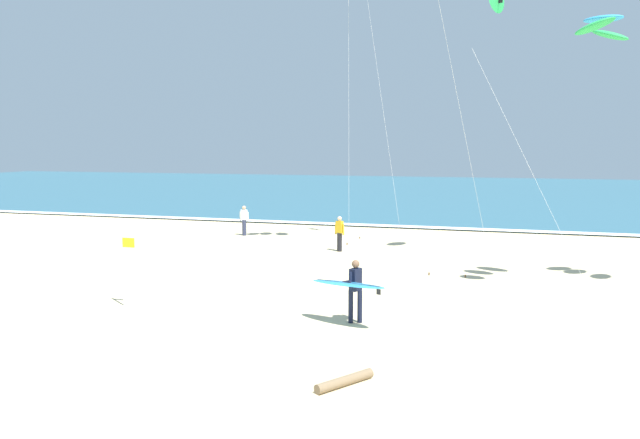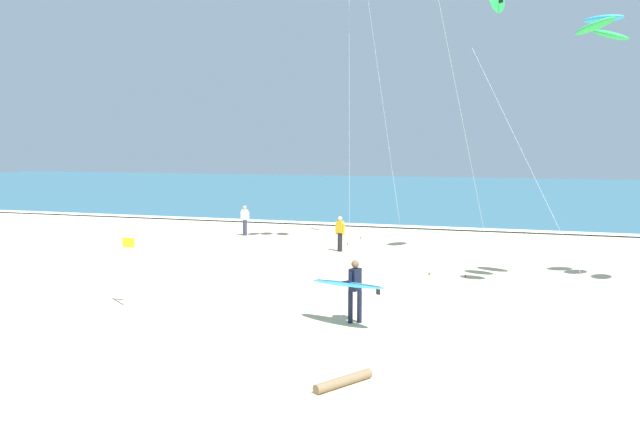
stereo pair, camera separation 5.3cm
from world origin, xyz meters
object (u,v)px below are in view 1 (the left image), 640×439
Objects in this scene: kite_arc_cobalt_low at (603,27)px; bystander_white_top at (244,220)px; bystander_yellow_top at (340,233)px; driftwood_log at (345,381)px; surfer_lead at (352,286)px; lifeguard_flag at (124,264)px.

kite_arc_cobalt_low is 19.71m from bystander_white_top.
bystander_yellow_top reaches higher than driftwood_log.
surfer_lead is 11.12m from kite_arc_cobalt_low.
bystander_white_top is (-9.51, 14.34, -0.23)m from surfer_lead.
lifeguard_flag is (2.62, -14.44, 0.45)m from bystander_white_top.
bystander_yellow_top and bystander_white_top have the same top height.
bystander_yellow_top is 11.67m from lifeguard_flag.
driftwood_log is at bearing -119.67° from kite_arc_cobalt_low.
driftwood_log is at bearing -60.64° from bystander_white_top.
driftwood_log is (10.43, -18.54, -0.71)m from bystander_white_top.
driftwood_log is (0.92, -4.20, -0.94)m from surfer_lead.
bystander_yellow_top is (-9.78, 5.54, -7.48)m from kite_arc_cobalt_low.
lifeguard_flag is (-13.32, -5.57, -7.03)m from kite_arc_cobalt_low.
kite_arc_cobalt_low is at bearing 40.39° from surfer_lead.
kite_arc_cobalt_low reaches higher than driftwood_log.
surfer_lead is 11.51m from bystander_yellow_top.
driftwood_log is (-5.50, -9.66, -8.19)m from kite_arc_cobalt_low.
lifeguard_flag is at bearing -157.29° from kite_arc_cobalt_low.
lifeguard_flag is (-6.89, -0.10, 0.22)m from surfer_lead.
surfer_lead is 1.64× the size of driftwood_log.
kite_arc_cobalt_low is at bearing -29.51° from bystander_yellow_top.
surfer_lead is at bearing -56.46° from bystander_white_top.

